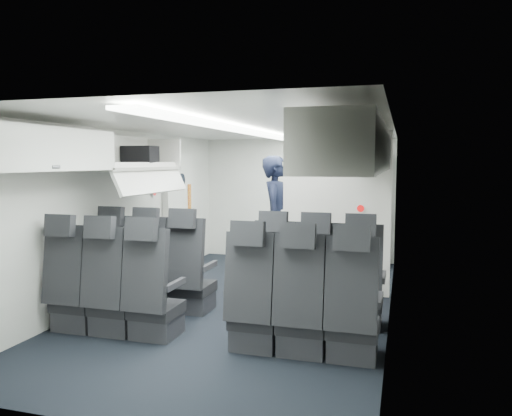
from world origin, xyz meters
The scene contains 13 objects.
cabin_shell centered at (0.00, 0.00, 1.12)m, with size 3.41×6.01×2.16m.
seat_row_front centered at (0.00, -0.53, 0.40)m, with size 3.33×0.56×1.24m.
seat_row_mid centered at (0.00, -1.43, 0.40)m, with size 3.33×0.56×1.24m.
overhead_bin_left_rear centered at (-1.40, -2.00, 1.86)m, with size 0.53×1.80×0.40m.
overhead_bin_left_front_open centered at (-1.44, -0.25, 1.74)m, with size 0.64×1.70×0.72m.
overhead_bin_right_rear centered at (1.40, -2.00, 1.86)m, with size 0.53×1.80×0.40m.
overhead_bin_right_front centered at (1.40, -0.25, 1.86)m, with size 0.53×1.70×0.40m.
bulkhead_partition centered at (0.98, 0.80, 1.08)m, with size 1.40×0.15×2.13m.
galley_unit centered at (0.95, 2.72, 0.95)m, with size 0.85×0.52×1.90m.
boarding_door centered at (-1.64, 1.55, 0.95)m, with size 0.12×1.27×1.86m.
flight_attendant centered at (0.05, 1.31, 0.92)m, with size 0.67×0.44×1.83m, color black.
carry_on_bag centered at (-1.42, -0.03, 1.82)m, with size 0.41×0.28×0.24m, color black.
papers centered at (0.24, 1.26, 1.01)m, with size 0.21×0.02×0.15m, color white.
Camera 1 is at (1.81, -5.74, 1.75)m, focal length 35.00 mm.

